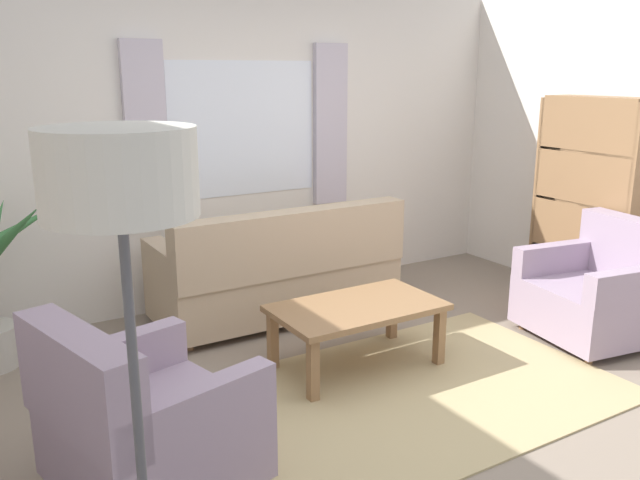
{
  "coord_description": "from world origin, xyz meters",
  "views": [
    {
      "loc": [
        -2.32,
        -2.86,
        1.93
      ],
      "look_at": [
        -0.16,
        0.7,
        0.85
      ],
      "focal_mm": 37.02,
      "sensor_mm": 36.0,
      "label": 1
    }
  ],
  "objects_px": {
    "armchair_right": "(599,292)",
    "bookshelf": "(589,200)",
    "standing_lamp": "(122,213)",
    "armchair_left": "(141,423)",
    "coffee_table": "(357,313)",
    "couch": "(280,273)"
  },
  "relations": [
    {
      "from": "armchair_right",
      "to": "bookshelf",
      "type": "height_order",
      "value": "bookshelf"
    },
    {
      "from": "bookshelf",
      "to": "standing_lamp",
      "type": "height_order",
      "value": "standing_lamp"
    },
    {
      "from": "armchair_right",
      "to": "standing_lamp",
      "type": "relative_size",
      "value": 0.53
    },
    {
      "from": "armchair_left",
      "to": "bookshelf",
      "type": "relative_size",
      "value": 0.59
    },
    {
      "from": "armchair_right",
      "to": "coffee_table",
      "type": "xyz_separation_m",
      "value": [
        -1.8,
        0.5,
        0.03
      ]
    },
    {
      "from": "armchair_left",
      "to": "bookshelf",
      "type": "xyz_separation_m",
      "value": [
        3.96,
        0.67,
        0.53
      ]
    },
    {
      "from": "armchair_right",
      "to": "standing_lamp",
      "type": "bearing_deg",
      "value": -64.85
    },
    {
      "from": "armchair_right",
      "to": "bookshelf",
      "type": "xyz_separation_m",
      "value": [
        0.56,
        0.57,
        0.53
      ]
    },
    {
      "from": "coffee_table",
      "to": "bookshelf",
      "type": "relative_size",
      "value": 0.64
    },
    {
      "from": "armchair_right",
      "to": "coffee_table",
      "type": "relative_size",
      "value": 0.87
    },
    {
      "from": "couch",
      "to": "armchair_left",
      "type": "relative_size",
      "value": 1.88
    },
    {
      "from": "armchair_right",
      "to": "armchair_left",
      "type": "bearing_deg",
      "value": -79.78
    },
    {
      "from": "couch",
      "to": "armchair_right",
      "type": "relative_size",
      "value": 1.99
    },
    {
      "from": "coffee_table",
      "to": "standing_lamp",
      "type": "distance_m",
      "value": 2.72
    },
    {
      "from": "armchair_right",
      "to": "bookshelf",
      "type": "bearing_deg",
      "value": 144.28
    },
    {
      "from": "coffee_table",
      "to": "standing_lamp",
      "type": "relative_size",
      "value": 0.62
    },
    {
      "from": "bookshelf",
      "to": "standing_lamp",
      "type": "bearing_deg",
      "value": 111.49
    },
    {
      "from": "armchair_right",
      "to": "bookshelf",
      "type": "relative_size",
      "value": 0.55
    },
    {
      "from": "standing_lamp",
      "to": "coffee_table",
      "type": "bearing_deg",
      "value": 40.42
    },
    {
      "from": "coffee_table",
      "to": "couch",
      "type": "bearing_deg",
      "value": 90.65
    },
    {
      "from": "armchair_left",
      "to": "standing_lamp",
      "type": "relative_size",
      "value": 0.57
    },
    {
      "from": "bookshelf",
      "to": "armchair_right",
      "type": "bearing_deg",
      "value": 135.71
    }
  ]
}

